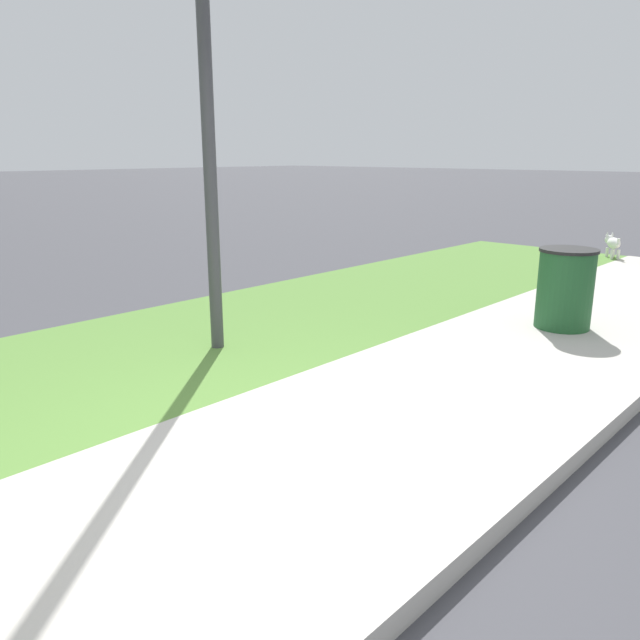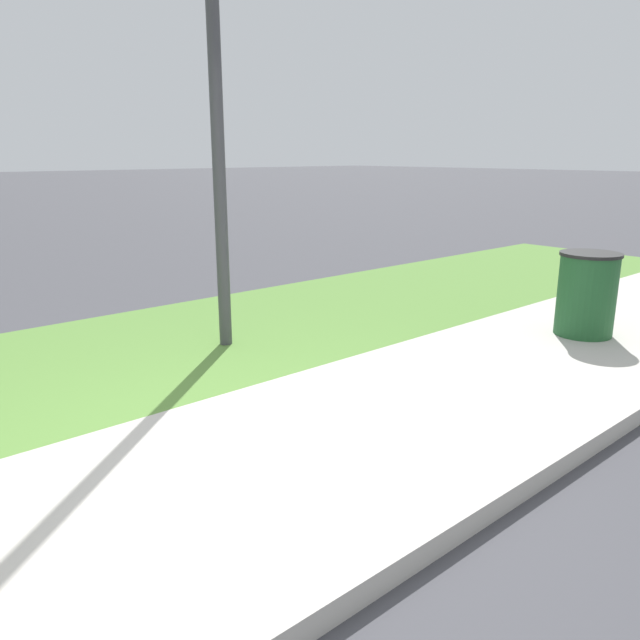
{
  "view_description": "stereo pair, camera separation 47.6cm",
  "coord_description": "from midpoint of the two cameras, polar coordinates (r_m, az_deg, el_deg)",
  "views": [
    {
      "loc": [
        -2.08,
        -2.23,
        1.67
      ],
      "look_at": [
        1.39,
        0.99,
        0.4
      ],
      "focal_mm": 35.0,
      "sensor_mm": 36.0,
      "label": 1
    },
    {
      "loc": [
        -1.74,
        -2.56,
        1.67
      ],
      "look_at": [
        1.39,
        0.99,
        0.4
      ],
      "focal_mm": 35.0,
      "sensor_mm": 36.0,
      "label": 2
    }
  ],
  "objects": [
    {
      "name": "street_curb",
      "position": [
        2.82,
        7.43,
        -19.99
      ],
      "size": [
        18.0,
        0.16,
        0.12
      ],
      "primitive_type": "cube",
      "color": "#BCB7AD",
      "rests_on": "ground"
    },
    {
      "name": "trash_bin",
      "position": [
        6.41,
        19.56,
        2.67
      ],
      "size": [
        0.55,
        0.55,
        0.79
      ],
      "color": "#1E5128",
      "rests_on": "ground"
    },
    {
      "name": "small_white_dog",
      "position": [
        11.25,
        24.13,
        6.41
      ],
      "size": [
        0.45,
        0.38,
        0.4
      ],
      "rotation": [
        0.0,
        0.0,
        0.64
      ],
      "color": "white",
      "rests_on": "ground"
    },
    {
      "name": "sidewalk_pavement",
      "position": [
        3.48,
        -7.76,
        -13.68
      ],
      "size": [
        18.0,
        2.02,
        0.01
      ],
      "primitive_type": "cube",
      "color": "#BCB7AD",
      "rests_on": "ground"
    },
    {
      "name": "grass_verge",
      "position": [
        5.4,
        -24.11,
        -4.32
      ],
      "size": [
        18.0,
        2.73,
        0.01
      ],
      "primitive_type": "cube",
      "color": "#568438",
      "rests_on": "ground"
    },
    {
      "name": "ground_plane",
      "position": [
        3.49,
        -7.75,
        -13.75
      ],
      "size": [
        120.0,
        120.0,
        0.0
      ],
      "primitive_type": "plane",
      "color": "#424247"
    }
  ]
}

